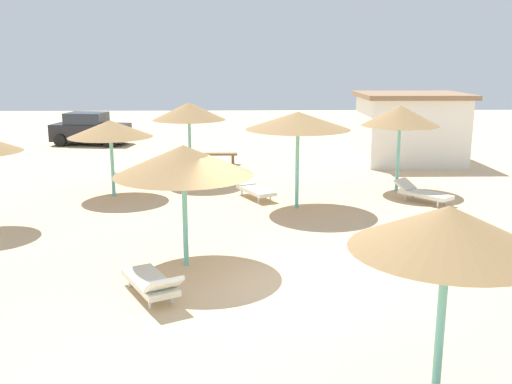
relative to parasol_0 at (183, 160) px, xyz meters
The scene contains 14 objects.
ground_plane 3.04m from the parasol_0, 29.53° to the right, with size 80.00×80.00×0.00m, color #DBBA8C.
parasol_0 is the anchor object (origin of this frame).
parasol_1 9.92m from the parasol_0, 47.41° to the left, with size 2.65×2.65×2.98m.
parasol_2 9.04m from the parasol_0, 94.19° to the left, with size 2.72×2.72×2.97m.
parasol_4 6.71m from the parasol_0, 55.03° to the right, with size 2.50×2.50×2.78m.
parasol_6 5.84m from the parasol_0, 59.33° to the left, with size 3.19×3.19×2.99m.
parasol_9 7.42m from the parasol_0, 114.39° to the left, with size 2.79×2.79×2.56m.
lounger_0 2.80m from the parasol_0, 105.16° to the right, with size 1.46×1.97×0.70m.
lounger_1 9.30m from the parasol_0, 38.52° to the left, with size 1.70×1.89×0.64m.
lounger_2 10.47m from the parasol_0, 105.40° to the left, with size 1.65×1.85×0.79m.
lounger_6 6.94m from the parasol_0, 75.38° to the left, with size 1.42×1.99×0.68m.
bench_0 12.83m from the parasol_0, 88.47° to the left, with size 1.50×0.42×0.49m.
parked_car 20.02m from the parasol_0, 110.09° to the left, with size 4.21×2.45×1.72m.
beach_cabana 15.62m from the parasol_0, 55.92° to the left, with size 4.59×3.90×3.07m.
Camera 1 is at (-0.37, -11.45, 4.57)m, focal length 40.53 mm.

